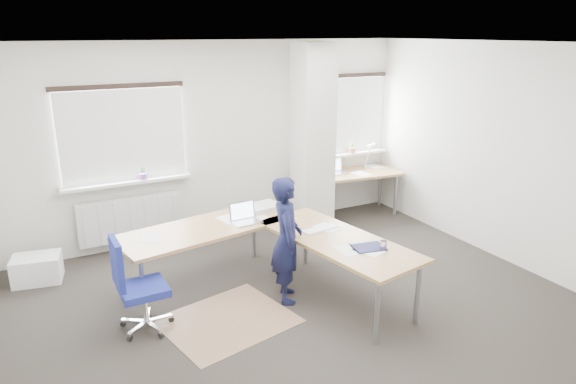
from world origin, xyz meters
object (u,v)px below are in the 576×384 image
task_chair (141,305)px  person (287,240)px  desk_side (356,175)px  desk_main (271,235)px

task_chair → person: size_ratio=0.72×
person → task_chair: bearing=107.0°
desk_side → person: person is taller
desk_side → desk_main: bearing=-137.4°
desk_side → task_chair: size_ratio=1.44×
desk_side → person: size_ratio=1.03×
desk_main → person: 0.28m
desk_main → task_chair: task_chair is taller
task_chair → desk_main: bearing=5.1°
desk_main → person: person is taller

